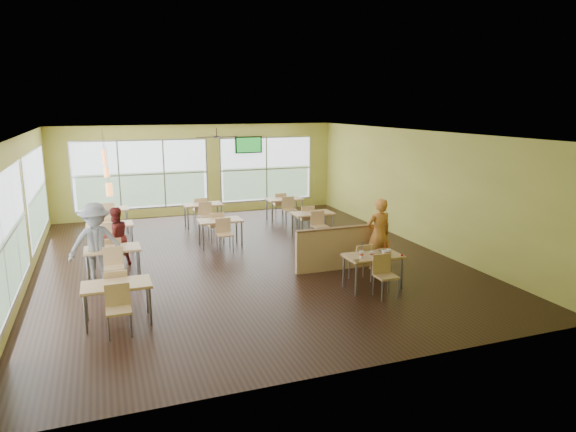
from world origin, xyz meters
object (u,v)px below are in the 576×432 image
object	(u,v)px
main_table	(373,260)
man_plaid	(379,234)
half_wall_divider	(343,248)
food_basket	(384,251)

from	to	relation	value
main_table	man_plaid	size ratio (longest dim) A/B	0.88
man_plaid	main_table	bearing A→B (deg)	54.43
half_wall_divider	man_plaid	distance (m)	0.92
food_basket	man_plaid	bearing A→B (deg)	65.56
main_table	half_wall_divider	size ratio (longest dim) A/B	0.63
main_table	food_basket	size ratio (longest dim) A/B	6.43
man_plaid	food_basket	bearing A→B (deg)	64.60
main_table	food_basket	bearing A→B (deg)	20.08
man_plaid	half_wall_divider	bearing A→B (deg)	-21.30
main_table	half_wall_divider	world-z (taller)	half_wall_divider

